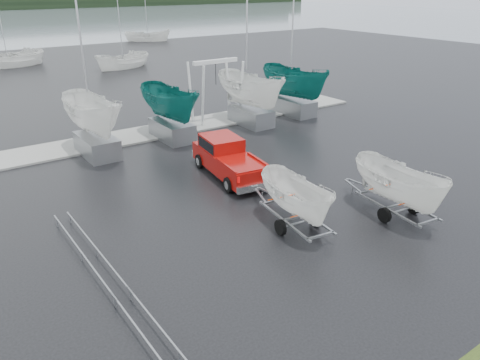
% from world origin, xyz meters
% --- Properties ---
extents(ground_plane, '(120.00, 120.00, 0.00)m').
position_xyz_m(ground_plane, '(0.00, 0.00, 0.00)').
color(ground_plane, black).
rests_on(ground_plane, ground).
extents(dock, '(30.00, 3.00, 0.12)m').
position_xyz_m(dock, '(0.00, 13.00, 0.05)').
color(dock, gray).
rests_on(dock, ground).
extents(pickup_truck, '(2.56, 5.51, 1.77)m').
position_xyz_m(pickup_truck, '(-0.87, 4.63, 0.92)').
color(pickup_truck, maroon).
rests_on(pickup_truck, ground).
extents(trailer_hitched, '(1.85, 3.73, 4.68)m').
position_xyz_m(trailer_hitched, '(-1.76, -1.43, 2.54)').
color(trailer_hitched, gray).
rests_on(trailer_hitched, ground).
extents(trailer_parked, '(1.96, 3.72, 5.14)m').
position_xyz_m(trailer_parked, '(2.24, -3.01, 2.78)').
color(trailer_parked, gray).
rests_on(trailer_parked, ground).
extents(boat_hoist, '(3.30, 2.18, 4.12)m').
position_xyz_m(boat_hoist, '(3.86, 13.00, 2.67)').
color(boat_hoist, silver).
rests_on(boat_hoist, ground).
extents(keelboat_0, '(2.25, 3.20, 10.42)m').
position_xyz_m(keelboat_0, '(-5.13, 11.00, 3.56)').
color(keelboat_0, gray).
rests_on(keelboat_0, ground).
extents(keelboat_1, '(2.17, 3.20, 6.86)m').
position_xyz_m(keelboat_1, '(-0.46, 11.20, 3.40)').
color(keelboat_1, gray).
rests_on(keelboat_1, ground).
extents(keelboat_2, '(2.37, 3.20, 10.54)m').
position_xyz_m(keelboat_2, '(5.28, 11.00, 3.76)').
color(keelboat_2, gray).
rests_on(keelboat_2, ground).
extents(keelboat_3, '(2.36, 3.20, 10.52)m').
position_xyz_m(keelboat_3, '(9.33, 11.30, 3.74)').
color(keelboat_3, gray).
rests_on(keelboat_3, ground).
extents(mast_rack_0, '(0.56, 6.50, 0.06)m').
position_xyz_m(mast_rack_0, '(-9.00, 1.00, 0.35)').
color(mast_rack_0, gray).
rests_on(mast_rack_0, ground).
extents(mast_rack_1, '(0.56, 6.50, 0.06)m').
position_xyz_m(mast_rack_1, '(-9.00, -5.00, 0.35)').
color(mast_rack_1, gray).
rests_on(mast_rack_1, ground).
extents(moored_boat_1, '(3.25, 3.17, 12.03)m').
position_xyz_m(moored_boat_1, '(-3.25, 44.91, 0.00)').
color(moored_boat_1, silver).
rests_on(moored_boat_1, ground).
extents(moored_boat_2, '(3.41, 3.36, 11.54)m').
position_xyz_m(moored_boat_2, '(6.95, 36.84, 0.00)').
color(moored_boat_2, silver).
rests_on(moored_boat_2, ground).
extents(moored_boat_3, '(3.78, 3.75, 11.60)m').
position_xyz_m(moored_boat_3, '(20.03, 58.73, 0.00)').
color(moored_boat_3, silver).
rests_on(moored_boat_3, ground).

